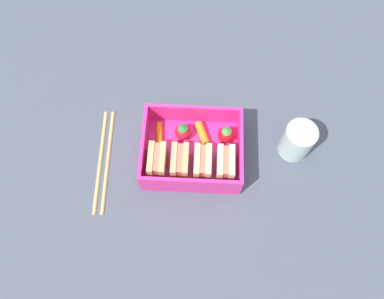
{
  "coord_description": "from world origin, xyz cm",
  "views": [
    {
      "loc": [
        -1.22,
        26.23,
        64.24
      ],
      "look_at": [
        0.0,
        0.0,
        2.7
      ],
      "focal_mm": 35.0,
      "sensor_mm": 36.0,
      "label": 1
    }
  ],
  "objects_px": {
    "sandwich_left": "(225,164)",
    "carrot_stick_far_left": "(202,134)",
    "strawberry_far_left": "(226,135)",
    "drinking_glass": "(297,141)",
    "strawberry_left": "(183,132)",
    "sandwich_center": "(180,162)",
    "chopstick_pair": "(104,160)",
    "sandwich_center_right": "(157,161)",
    "carrot_stick_left": "(159,134)",
    "sandwich_center_left": "(203,163)"
  },
  "relations": [
    {
      "from": "carrot_stick_far_left",
      "to": "drinking_glass",
      "type": "height_order",
      "value": "drinking_glass"
    },
    {
      "from": "sandwich_left",
      "to": "drinking_glass",
      "type": "bearing_deg",
      "value": -158.75
    },
    {
      "from": "sandwich_left",
      "to": "chopstick_pair",
      "type": "xyz_separation_m",
      "value": [
        0.22,
        -0.01,
        -0.03
      ]
    },
    {
      "from": "sandwich_left",
      "to": "carrot_stick_far_left",
      "type": "height_order",
      "value": "sandwich_left"
    },
    {
      "from": "chopstick_pair",
      "to": "sandwich_center_right",
      "type": "bearing_deg",
      "value": 174.72
    },
    {
      "from": "chopstick_pair",
      "to": "sandwich_left",
      "type": "bearing_deg",
      "value": 177.55
    },
    {
      "from": "carrot_stick_left",
      "to": "sandwich_center_left",
      "type": "bearing_deg",
      "value": 143.93
    },
    {
      "from": "sandwich_left",
      "to": "sandwich_center",
      "type": "distance_m",
      "value": 0.08
    },
    {
      "from": "sandwich_center_left",
      "to": "carrot_stick_left",
      "type": "height_order",
      "value": "sandwich_center_left"
    },
    {
      "from": "strawberry_far_left",
      "to": "carrot_stick_far_left",
      "type": "bearing_deg",
      "value": -5.23
    },
    {
      "from": "strawberry_far_left",
      "to": "sandwich_left",
      "type": "bearing_deg",
      "value": 88.44
    },
    {
      "from": "sandwich_left",
      "to": "strawberry_far_left",
      "type": "xyz_separation_m",
      "value": [
        -0.0,
        -0.06,
        -0.01
      ]
    },
    {
      "from": "sandwich_center_left",
      "to": "sandwich_center_right",
      "type": "height_order",
      "value": "same"
    },
    {
      "from": "sandwich_center_right",
      "to": "strawberry_far_left",
      "type": "distance_m",
      "value": 0.13
    },
    {
      "from": "carrot_stick_left",
      "to": "drinking_glass",
      "type": "distance_m",
      "value": 0.25
    },
    {
      "from": "carrot_stick_left",
      "to": "chopstick_pair",
      "type": "relative_size",
      "value": 0.23
    },
    {
      "from": "chopstick_pair",
      "to": "sandwich_center_left",
      "type": "bearing_deg",
      "value": 177.01
    },
    {
      "from": "sandwich_left",
      "to": "carrot_stick_left",
      "type": "relative_size",
      "value": 1.22
    },
    {
      "from": "strawberry_left",
      "to": "sandwich_center",
      "type": "bearing_deg",
      "value": 88.44
    },
    {
      "from": "sandwich_center_right",
      "to": "strawberry_left",
      "type": "distance_m",
      "value": 0.07
    },
    {
      "from": "strawberry_far_left",
      "to": "strawberry_left",
      "type": "height_order",
      "value": "same"
    },
    {
      "from": "sandwich_left",
      "to": "drinking_glass",
      "type": "relative_size",
      "value": 0.78
    },
    {
      "from": "carrot_stick_far_left",
      "to": "strawberry_far_left",
      "type": "bearing_deg",
      "value": 174.77
    },
    {
      "from": "sandwich_center_left",
      "to": "strawberry_left",
      "type": "xyz_separation_m",
      "value": [
        0.04,
        -0.06,
        -0.01
      ]
    },
    {
      "from": "sandwich_center",
      "to": "chopstick_pair",
      "type": "relative_size",
      "value": 0.28
    },
    {
      "from": "strawberry_far_left",
      "to": "drinking_glass",
      "type": "bearing_deg",
      "value": 175.29
    },
    {
      "from": "sandwich_center_left",
      "to": "strawberry_left",
      "type": "bearing_deg",
      "value": -58.72
    },
    {
      "from": "carrot_stick_far_left",
      "to": "strawberry_left",
      "type": "distance_m",
      "value": 0.04
    },
    {
      "from": "sandwich_center_right",
      "to": "chopstick_pair",
      "type": "bearing_deg",
      "value": -5.28
    },
    {
      "from": "sandwich_left",
      "to": "carrot_stick_far_left",
      "type": "xyz_separation_m",
      "value": [
        0.04,
        -0.06,
        -0.02
      ]
    },
    {
      "from": "sandwich_center_right",
      "to": "strawberry_left",
      "type": "xyz_separation_m",
      "value": [
        -0.04,
        -0.06,
        -0.01
      ]
    },
    {
      "from": "sandwich_center",
      "to": "sandwich_center_right",
      "type": "height_order",
      "value": "same"
    },
    {
      "from": "strawberry_far_left",
      "to": "strawberry_left",
      "type": "distance_m",
      "value": 0.08
    },
    {
      "from": "sandwich_center",
      "to": "chopstick_pair",
      "type": "bearing_deg",
      "value": -3.82
    },
    {
      "from": "drinking_glass",
      "to": "strawberry_left",
      "type": "bearing_deg",
      "value": -3.5
    },
    {
      "from": "sandwich_center_left",
      "to": "carrot_stick_left",
      "type": "bearing_deg",
      "value": -36.07
    },
    {
      "from": "sandwich_center_left",
      "to": "drinking_glass",
      "type": "relative_size",
      "value": 0.78
    },
    {
      "from": "sandwich_left",
      "to": "sandwich_center_left",
      "type": "bearing_deg",
      "value": 0.0
    },
    {
      "from": "strawberry_far_left",
      "to": "drinking_glass",
      "type": "height_order",
      "value": "drinking_glass"
    },
    {
      "from": "carrot_stick_far_left",
      "to": "carrot_stick_left",
      "type": "height_order",
      "value": "carrot_stick_far_left"
    },
    {
      "from": "sandwich_left",
      "to": "carrot_stick_far_left",
      "type": "relative_size",
      "value": 1.21
    },
    {
      "from": "sandwich_left",
      "to": "strawberry_left",
      "type": "xyz_separation_m",
      "value": [
        0.08,
        -0.06,
        -0.01
      ]
    },
    {
      "from": "carrot_stick_left",
      "to": "chopstick_pair",
      "type": "distance_m",
      "value": 0.11
    },
    {
      "from": "strawberry_left",
      "to": "chopstick_pair",
      "type": "distance_m",
      "value": 0.15
    },
    {
      "from": "sandwich_left",
      "to": "strawberry_left",
      "type": "relative_size",
      "value": 1.56
    },
    {
      "from": "strawberry_far_left",
      "to": "carrot_stick_left",
      "type": "relative_size",
      "value": 0.78
    },
    {
      "from": "strawberry_left",
      "to": "drinking_glass",
      "type": "distance_m",
      "value": 0.21
    },
    {
      "from": "sandwich_center",
      "to": "drinking_glass",
      "type": "xyz_separation_m",
      "value": [
        -0.21,
        -0.05,
        0.0
      ]
    },
    {
      "from": "chopstick_pair",
      "to": "carrot_stick_left",
      "type": "bearing_deg",
      "value": -153.2
    },
    {
      "from": "strawberry_left",
      "to": "sandwich_center_right",
      "type": "bearing_deg",
      "value": 56.49
    }
  ]
}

